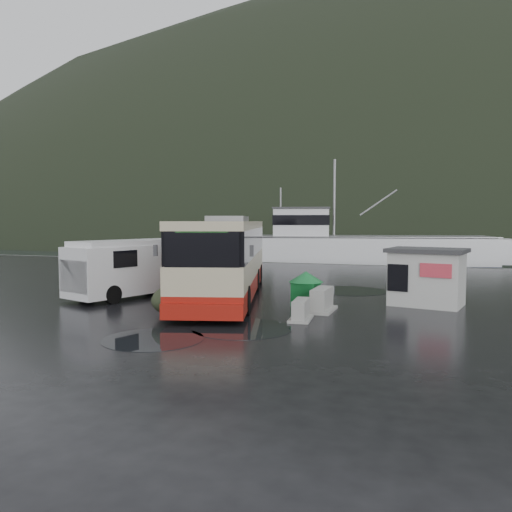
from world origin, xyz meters
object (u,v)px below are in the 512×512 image
(waste_bin_left, at_px, (306,306))
(dome_tent, at_px, (183,315))
(white_van, at_px, (134,296))
(waste_bin_right, at_px, (222,303))
(jersey_barrier_a, at_px, (301,320))
(fishing_trawler, at_px, (366,257))
(coach_bus, at_px, (226,297))
(ticket_kiosk, at_px, (426,305))
(jersey_barrier_b, at_px, (322,311))

(waste_bin_left, bearing_deg, dome_tent, -138.83)
(white_van, xyz_separation_m, waste_bin_right, (4.45, -0.37, 0.00))
(waste_bin_left, height_order, waste_bin_right, waste_bin_right)
(white_van, relative_size, dome_tent, 2.07)
(jersey_barrier_a, bearing_deg, white_van, 161.25)
(white_van, bearing_deg, fishing_trawler, 94.86)
(waste_bin_right, bearing_deg, jersey_barrier_a, -32.13)
(coach_bus, xyz_separation_m, white_van, (-3.97, -1.24, 0.00))
(coach_bus, distance_m, waste_bin_right, 1.68)
(waste_bin_right, bearing_deg, waste_bin_left, 7.34)
(dome_tent, distance_m, ticket_kiosk, 9.75)
(white_van, bearing_deg, ticket_kiosk, 26.68)
(fishing_trawler, bearing_deg, ticket_kiosk, -89.98)
(dome_tent, bearing_deg, jersey_barrier_b, 25.94)
(ticket_kiosk, xyz_separation_m, jersey_barrier_b, (-3.74, -2.69, 0.00))
(dome_tent, height_order, ticket_kiosk, ticket_kiosk)
(ticket_kiosk, bearing_deg, jersey_barrier_a, -119.45)
(jersey_barrier_a, bearing_deg, dome_tent, -174.68)
(ticket_kiosk, height_order, fishing_trawler, fishing_trawler)
(jersey_barrier_a, height_order, jersey_barrier_b, jersey_barrier_b)
(jersey_barrier_a, bearing_deg, jersey_barrier_b, 79.04)
(jersey_barrier_b, bearing_deg, waste_bin_left, 128.83)
(dome_tent, bearing_deg, coach_bus, 91.72)
(coach_bus, bearing_deg, jersey_barrier_a, -57.88)
(dome_tent, xyz_separation_m, fishing_trawler, (3.12, 32.15, 0.00))
(jersey_barrier_a, bearing_deg, waste_bin_left, 99.56)
(white_van, relative_size, waste_bin_right, 4.09)
(ticket_kiosk, distance_m, fishing_trawler, 27.70)
(waste_bin_right, xyz_separation_m, ticket_kiosk, (8.05, 2.08, 0.00))
(dome_tent, relative_size, jersey_barrier_b, 1.69)
(dome_tent, relative_size, fishing_trawler, 0.11)
(coach_bus, xyz_separation_m, waste_bin_left, (3.94, -1.17, 0.00))
(dome_tent, height_order, fishing_trawler, fishing_trawler)
(coach_bus, bearing_deg, ticket_kiosk, -12.04)
(jersey_barrier_a, relative_size, jersey_barrier_b, 0.81)
(waste_bin_right, distance_m, ticket_kiosk, 8.32)
(dome_tent, bearing_deg, ticket_kiosk, 30.57)
(waste_bin_right, bearing_deg, ticket_kiosk, 14.46)
(waste_bin_left, distance_m, waste_bin_right, 3.49)
(waste_bin_left, bearing_deg, ticket_kiosk, 19.56)
(waste_bin_left, height_order, jersey_barrier_b, waste_bin_left)
(dome_tent, xyz_separation_m, ticket_kiosk, (8.40, 4.96, 0.00))
(waste_bin_left, distance_m, jersey_barrier_b, 1.36)
(waste_bin_right, xyz_separation_m, jersey_barrier_b, (4.31, -0.62, 0.00))
(ticket_kiosk, distance_m, jersey_barrier_a, 6.13)
(coach_bus, distance_m, ticket_kiosk, 8.55)
(coach_bus, relative_size, jersey_barrier_a, 9.09)
(waste_bin_right, bearing_deg, white_van, 175.26)
(waste_bin_right, bearing_deg, fishing_trawler, 84.58)
(white_van, height_order, ticket_kiosk, white_van)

